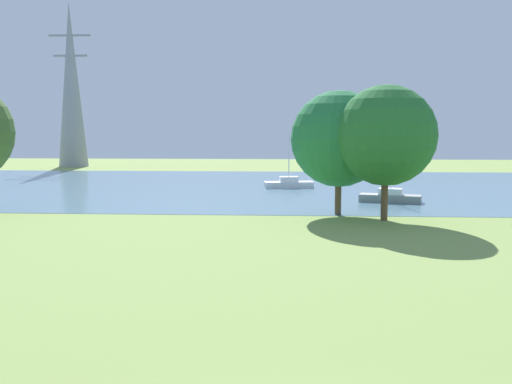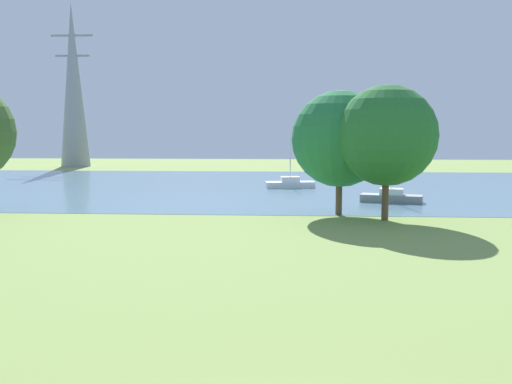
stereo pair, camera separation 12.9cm
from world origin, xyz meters
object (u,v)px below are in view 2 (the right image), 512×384
object	(u,v)px
tree_west_far	(387,136)
tree_east_near	(340,139)
sailboat_white	(290,183)
electricity_pylon	(73,85)
sailboat_gray	(391,197)

from	to	relation	value
tree_west_far	tree_east_near	bearing A→B (deg)	140.07
sailboat_white	tree_west_far	distance (m)	21.56
sailboat_white	electricity_pylon	size ratio (longest dim) A/B	0.22
sailboat_gray	electricity_pylon	distance (m)	59.61
sailboat_gray	sailboat_white	size ratio (longest dim) A/B	0.95
tree_west_far	electricity_pylon	size ratio (longest dim) A/B	0.35
sailboat_white	tree_west_far	world-z (taller)	tree_west_far
sailboat_gray	tree_east_near	distance (m)	9.57
tree_west_far	sailboat_white	bearing A→B (deg)	107.18
electricity_pylon	tree_east_near	bearing A→B (deg)	-52.79
sailboat_white	electricity_pylon	bearing A→B (deg)	137.44
sailboat_gray	sailboat_white	bearing A→B (deg)	126.81
tree_east_near	sailboat_gray	bearing A→B (deg)	55.69
tree_east_near	electricity_pylon	bearing A→B (deg)	127.21
sailboat_gray	tree_east_near	xyz separation A→B (m)	(-4.69, -6.88, 4.73)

